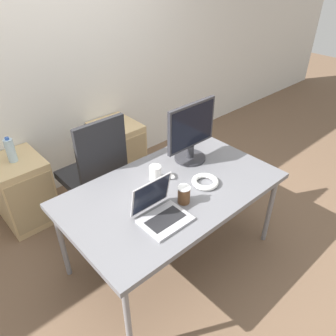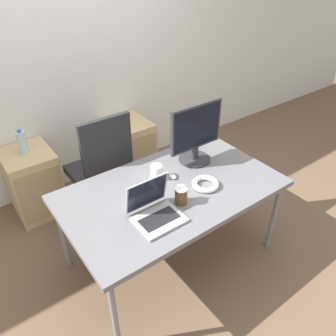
% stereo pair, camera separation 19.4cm
% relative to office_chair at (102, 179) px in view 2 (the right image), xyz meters
% --- Properties ---
extents(ground_plane, '(14.00, 14.00, 0.00)m').
position_rel_office_chair_xyz_m(ground_plane, '(0.20, -0.80, -0.42)').
color(ground_plane, brown).
extents(wall_back, '(10.00, 0.05, 2.60)m').
position_rel_office_chair_xyz_m(wall_back, '(0.20, 0.74, 0.88)').
color(wall_back, silver).
rests_on(wall_back, ground_plane).
extents(desk, '(1.59, 0.95, 0.72)m').
position_rel_office_chair_xyz_m(desk, '(0.20, -0.80, 0.26)').
color(desk, slate).
rests_on(desk, ground_plane).
extents(office_chair, '(0.56, 0.56, 1.09)m').
position_rel_office_chair_xyz_m(office_chair, '(0.00, 0.00, 0.00)').
color(office_chair, '#232326').
rests_on(office_chair, ground_plane).
extents(cabinet_left, '(0.43, 0.50, 0.65)m').
position_rel_office_chair_xyz_m(cabinet_left, '(-0.50, 0.46, -0.09)').
color(cabinet_left, tan).
rests_on(cabinet_left, ground_plane).
extents(cabinet_right, '(0.43, 0.50, 0.65)m').
position_rel_office_chair_xyz_m(cabinet_right, '(0.55, 0.46, -0.09)').
color(cabinet_right, tan).
rests_on(cabinet_right, ground_plane).
extents(water_bottle, '(0.08, 0.08, 0.23)m').
position_rel_office_chair_xyz_m(water_bottle, '(-0.50, 0.46, 0.34)').
color(water_bottle, silver).
rests_on(water_bottle, cabinet_left).
extents(laptop_center, '(0.31, 0.29, 0.25)m').
position_rel_office_chair_xyz_m(laptop_center, '(-0.08, -0.98, 0.35)').
color(laptop_center, '#ADADB2').
rests_on(laptop_center, desk).
extents(monitor, '(0.48, 0.26, 0.49)m').
position_rel_office_chair_xyz_m(monitor, '(0.57, -0.61, 0.54)').
color(monitor, '#2D2D33').
rests_on(monitor, desk).
extents(mouse, '(0.04, 0.07, 0.03)m').
position_rel_office_chair_xyz_m(mouse, '(0.27, -0.71, 0.32)').
color(mouse, silver).
rests_on(mouse, desk).
extents(coffee_cup_white, '(0.09, 0.09, 0.11)m').
position_rel_office_chair_xyz_m(coffee_cup_white, '(0.18, -0.63, 0.36)').
color(coffee_cup_white, white).
rests_on(coffee_cup_white, desk).
extents(coffee_cup_brown, '(0.09, 0.09, 0.13)m').
position_rel_office_chair_xyz_m(coffee_cup_brown, '(0.14, -0.97, 0.37)').
color(coffee_cup_brown, brown).
rests_on(coffee_cup_brown, desk).
extents(cable_coil, '(0.20, 0.20, 0.04)m').
position_rel_office_chair_xyz_m(cable_coil, '(0.41, -0.93, 0.32)').
color(cable_coil, white).
rests_on(cable_coil, desk).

